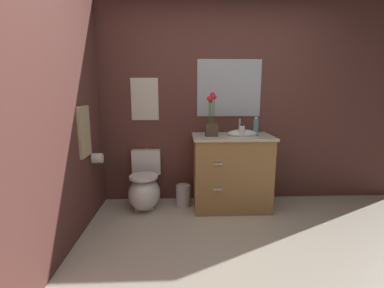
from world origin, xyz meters
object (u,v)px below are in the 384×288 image
object	(u,v)px
hanging_towel	(84,132)
wall_poster	(145,99)
flower_vase	(212,122)
trash_bin	(183,195)
vanity_cabinet	(231,171)
toilet_paper_roll	(97,158)
soap_bottle	(256,127)
lotion_bottle	(242,131)
wall_mirror	(229,88)
toilet	(145,189)

from	to	relation	value
hanging_towel	wall_poster	bearing A→B (deg)	50.24
flower_vase	trash_bin	world-z (taller)	flower_vase
vanity_cabinet	toilet_paper_roll	bearing A→B (deg)	-173.71
soap_bottle	hanging_towel	size ratio (longest dim) A/B	0.42
flower_vase	lotion_bottle	distance (m)	0.36
trash_bin	toilet_paper_roll	bearing A→B (deg)	-166.89
wall_poster	toilet_paper_roll	world-z (taller)	wall_poster
lotion_bottle	vanity_cabinet	bearing A→B (deg)	130.90
toilet_paper_roll	wall_mirror	bearing A→B (deg)	16.78
vanity_cabinet	wall_poster	xyz separation A→B (m)	(-1.06, 0.29, 0.85)
lotion_bottle	trash_bin	size ratio (longest dim) A/B	0.55
toilet	wall_poster	world-z (taller)	wall_poster
soap_bottle	lotion_bottle	world-z (taller)	soap_bottle
flower_vase	wall_mirror	bearing A→B (deg)	52.19
toilet_paper_roll	wall_poster	bearing A→B (deg)	43.70
hanging_towel	trash_bin	bearing A→B (deg)	22.01
vanity_cabinet	toilet_paper_roll	xyz separation A→B (m)	(-1.54, -0.17, 0.22)
lotion_bottle	wall_poster	distance (m)	1.26
flower_vase	wall_mirror	size ratio (longest dim) A/B	0.63
toilet	wall_poster	distance (m)	1.10
trash_bin	toilet_paper_roll	distance (m)	1.12
flower_vase	hanging_towel	size ratio (longest dim) A/B	0.97
soap_bottle	trash_bin	world-z (taller)	soap_bottle
lotion_bottle	flower_vase	bearing A→B (deg)	168.52
toilet	soap_bottle	size ratio (longest dim) A/B	3.12
vanity_cabinet	flower_vase	bearing A→B (deg)	-173.03
soap_bottle	wall_poster	xyz separation A→B (m)	(-1.33, 0.32, 0.31)
vanity_cabinet	wall_mirror	size ratio (longest dim) A/B	1.35
wall_mirror	hanging_towel	distance (m)	1.78
vanity_cabinet	hanging_towel	world-z (taller)	hanging_towel
toilet	toilet_paper_roll	distance (m)	0.68
wall_poster	toilet_paper_roll	distance (m)	0.92
trash_bin	toilet	bearing A→B (deg)	-176.82
toilet	wall_poster	size ratio (longest dim) A/B	1.33
wall_mirror	toilet	bearing A→B (deg)	-165.75
wall_poster	hanging_towel	world-z (taller)	wall_poster
vanity_cabinet	wall_mirror	bearing A→B (deg)	90.51
wall_poster	toilet_paper_roll	xyz separation A→B (m)	(-0.49, -0.46, -0.63)
hanging_towel	toilet_paper_roll	size ratio (longest dim) A/B	4.73
wall_poster	wall_mirror	world-z (taller)	wall_mirror
toilet	wall_mirror	distance (m)	1.62
soap_bottle	hanging_towel	bearing A→B (deg)	-169.87
lotion_bottle	trash_bin	world-z (taller)	lotion_bottle
trash_bin	hanging_towel	world-z (taller)	hanging_towel
vanity_cabinet	wall_mirror	xyz separation A→B (m)	(-0.00, 0.29, 0.99)
trash_bin	wall_poster	xyz separation A→B (m)	(-0.47, 0.24, 1.18)
lotion_bottle	toilet_paper_roll	size ratio (longest dim) A/B	1.37
flower_vase	wall_poster	xyz separation A→B (m)	(-0.80, 0.33, 0.25)
toilet	wall_mirror	world-z (taller)	wall_mirror
flower_vase	toilet_paper_roll	size ratio (longest dim) A/B	4.60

